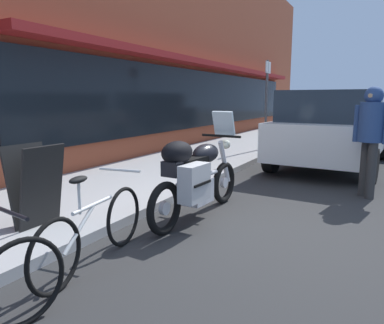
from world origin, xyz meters
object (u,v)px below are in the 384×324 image
(parking_sign_pole, at_px, (267,97))
(parked_car_down_block, at_px, (353,116))
(parked_minivan, at_px, (334,127))
(touring_motorcycle, at_px, (195,175))
(parked_bicycle, at_px, (94,230))
(sandwich_board_sign, at_px, (35,185))
(pedestrian_walking, at_px, (371,129))

(parking_sign_pole, distance_m, parked_car_down_block, 4.70)
(parked_minivan, height_order, parking_sign_pole, parking_sign_pole)
(parked_minivan, bearing_deg, touring_motorcycle, 167.75)
(parked_bicycle, relative_size, parking_sign_pole, 0.68)
(sandwich_board_sign, bearing_deg, pedestrian_walking, -42.32)
(sandwich_board_sign, bearing_deg, parked_minivan, -21.25)
(parked_car_down_block, bearing_deg, parked_bicycle, 173.99)
(touring_motorcycle, height_order, parked_bicycle, touring_motorcycle)
(parked_minivan, distance_m, parking_sign_pole, 2.52)
(parked_bicycle, relative_size, sandwich_board_sign, 1.82)
(pedestrian_walking, relative_size, parking_sign_pole, 0.70)
(parked_bicycle, distance_m, sandwich_board_sign, 1.21)
(pedestrian_walking, height_order, parking_sign_pole, parking_sign_pole)
(parked_bicycle, height_order, parking_sign_pole, parking_sign_pole)
(parked_bicycle, xyz_separation_m, pedestrian_walking, (3.92, -2.15, 0.75))
(sandwich_board_sign, bearing_deg, parking_sign_pole, -3.10)
(parked_car_down_block, bearing_deg, parked_minivan, -179.80)
(parked_car_down_block, bearing_deg, parking_sign_pole, 154.42)
(sandwich_board_sign, bearing_deg, parked_car_down_block, -11.59)
(parked_bicycle, xyz_separation_m, parking_sign_pole, (7.92, 0.73, 1.25))
(touring_motorcycle, xyz_separation_m, parked_bicycle, (-1.65, 0.22, -0.24))
(touring_motorcycle, xyz_separation_m, parked_car_down_block, (10.48, -1.05, 0.35))
(touring_motorcycle, bearing_deg, parked_bicycle, 172.32)
(parked_car_down_block, bearing_deg, pedestrian_walking, -173.95)
(touring_motorcycle, height_order, pedestrian_walking, pedestrian_walking)
(sandwich_board_sign, distance_m, parked_car_down_block, 12.07)
(parking_sign_pole, xyz_separation_m, parked_car_down_block, (4.20, -2.01, -0.66))
(pedestrian_walking, bearing_deg, parked_car_down_block, 6.05)
(touring_motorcycle, distance_m, pedestrian_walking, 3.02)
(parked_bicycle, bearing_deg, sandwich_board_sign, 75.05)
(parked_bicycle, xyz_separation_m, sandwich_board_sign, (0.31, 1.15, 0.24))
(parked_bicycle, bearing_deg, parked_car_down_block, -6.01)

